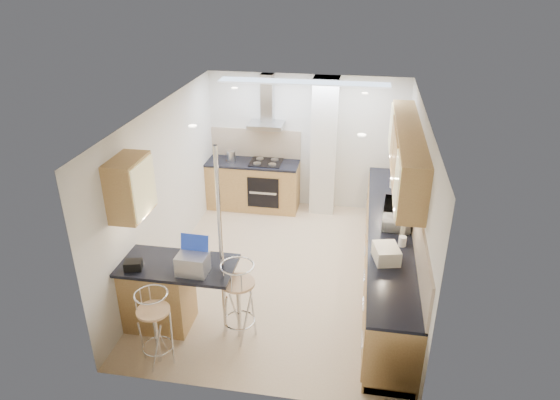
% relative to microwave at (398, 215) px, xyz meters
% --- Properties ---
extents(ground, '(4.80, 4.80, 0.00)m').
position_rel_microwave_xyz_m(ground, '(-1.58, -0.07, -1.08)').
color(ground, '#D4B38D').
rests_on(ground, ground).
extents(room_shell, '(3.64, 4.84, 2.51)m').
position_rel_microwave_xyz_m(room_shell, '(-1.25, 0.31, 0.46)').
color(room_shell, white).
rests_on(room_shell, ground).
extents(right_counter, '(0.63, 4.40, 0.92)m').
position_rel_microwave_xyz_m(right_counter, '(-0.08, -0.07, -0.62)').
color(right_counter, '#A27440').
rests_on(right_counter, ground).
extents(back_counter, '(1.70, 0.63, 0.92)m').
position_rel_microwave_xyz_m(back_counter, '(-2.53, 2.03, -0.62)').
color(back_counter, '#A27440').
rests_on(back_counter, ground).
extents(peninsula, '(1.47, 0.72, 0.94)m').
position_rel_microwave_xyz_m(peninsula, '(-2.70, -1.52, -0.61)').
color(peninsula, '#A27440').
rests_on(peninsula, ground).
extents(microwave, '(0.44, 0.61, 0.32)m').
position_rel_microwave_xyz_m(microwave, '(0.00, 0.00, 0.00)').
color(microwave, white).
rests_on(microwave, right_counter).
extents(laptop, '(0.36, 0.28, 0.24)m').
position_rel_microwave_xyz_m(laptop, '(-2.42, -1.66, -0.02)').
color(laptop, '#A9ACB1').
rests_on(laptop, peninsula).
extents(bag, '(0.23, 0.19, 0.11)m').
position_rel_microwave_xyz_m(bag, '(-3.15, -1.70, -0.09)').
color(bag, black).
rests_on(bag, peninsula).
extents(bar_stool_near, '(0.53, 0.53, 0.98)m').
position_rel_microwave_xyz_m(bar_stool_near, '(-2.74, -2.17, -0.59)').
color(bar_stool_near, tan).
rests_on(bar_stool_near, ground).
extents(bar_stool_end, '(0.48, 0.48, 1.06)m').
position_rel_microwave_xyz_m(bar_stool_end, '(-1.91, -1.58, -0.55)').
color(bar_stool_end, tan).
rests_on(bar_stool_end, ground).
extents(jar_a, '(0.15, 0.15, 0.16)m').
position_rel_microwave_xyz_m(jar_a, '(-0.01, 1.31, -0.08)').
color(jar_a, silver).
rests_on(jar_a, right_counter).
extents(jar_b, '(0.14, 0.14, 0.15)m').
position_rel_microwave_xyz_m(jar_b, '(0.08, 0.46, -0.09)').
color(jar_b, silver).
rests_on(jar_b, right_counter).
extents(jar_c, '(0.17, 0.17, 0.20)m').
position_rel_microwave_xyz_m(jar_c, '(0.07, -0.23, -0.06)').
color(jar_c, beige).
rests_on(jar_c, right_counter).
extents(jar_d, '(0.13, 0.13, 0.13)m').
position_rel_microwave_xyz_m(jar_d, '(0.04, -0.57, -0.09)').
color(jar_d, white).
rests_on(jar_d, right_counter).
extents(bread_bin, '(0.36, 0.42, 0.19)m').
position_rel_microwave_xyz_m(bread_bin, '(-0.17, -0.96, -0.07)').
color(bread_bin, silver).
rests_on(bread_bin, right_counter).
extents(kettle, '(0.16, 0.16, 0.20)m').
position_rel_microwave_xyz_m(kettle, '(-2.93, 2.00, -0.06)').
color(kettle, '#AFB1B4').
rests_on(kettle, back_counter).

